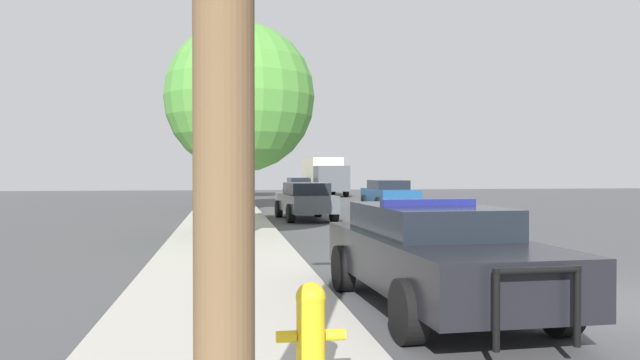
# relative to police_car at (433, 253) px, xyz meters

# --- Properties ---
(ground_plane) EXTENTS (110.00, 110.00, 0.00)m
(ground_plane) POSITION_rel_police_car_xyz_m (2.34, 0.04, -0.77)
(ground_plane) COLOR #474749
(sidewalk_left) EXTENTS (3.00, 110.00, 0.13)m
(sidewalk_left) POSITION_rel_police_car_xyz_m (-2.76, 0.04, -0.70)
(sidewalk_left) COLOR #ADA89E
(sidewalk_left) RESTS_ON ground_plane
(police_car) EXTENTS (2.22, 5.16, 1.49)m
(police_car) POSITION_rel_police_car_xyz_m (0.00, 0.00, 0.00)
(police_car) COLOR black
(police_car) RESTS_ON ground_plane
(fire_hydrant) EXTENTS (0.56, 0.25, 0.85)m
(fire_hydrant) POSITION_rel_police_car_xyz_m (-2.11, -3.15, -0.19)
(fire_hydrant) COLOR gold
(fire_hydrant) RESTS_ON sidewalk_left
(traffic_light) EXTENTS (4.02, 0.35, 5.43)m
(traffic_light) POSITION_rel_police_car_xyz_m (-1.71, 21.86, 3.20)
(traffic_light) COLOR #424247
(traffic_light) RESTS_ON sidewalk_left
(car_background_midblock) EXTENTS (2.10, 4.64, 1.44)m
(car_background_midblock) POSITION_rel_police_car_xyz_m (0.27, 15.83, -0.00)
(car_background_midblock) COLOR #474C51
(car_background_midblock) RESTS_ON ground_plane
(car_background_distant) EXTENTS (2.09, 4.19, 1.39)m
(car_background_distant) POSITION_rel_police_car_xyz_m (2.77, 39.72, -0.03)
(car_background_distant) COLOR #474C51
(car_background_distant) RESTS_ON ground_plane
(car_background_oncoming) EXTENTS (2.06, 4.54, 1.44)m
(car_background_oncoming) POSITION_rel_police_car_xyz_m (5.13, 21.51, 0.00)
(car_background_oncoming) COLOR navy
(car_background_oncoming) RESTS_ON ground_plane
(box_truck) EXTENTS (2.75, 7.63, 2.92)m
(box_truck) POSITION_rel_police_car_xyz_m (4.74, 39.45, 0.81)
(box_truck) COLOR #474C51
(box_truck) RESTS_ON ground_plane
(tree_sidewalk_near) EXTENTS (4.10, 4.10, 5.82)m
(tree_sidewalk_near) POSITION_rel_police_car_xyz_m (-2.39, 9.07, 3.12)
(tree_sidewalk_near) COLOR brown
(tree_sidewalk_near) RESTS_ON sidewalk_left
(tree_sidewalk_mid) EXTENTS (5.54, 5.54, 8.40)m
(tree_sidewalk_mid) POSITION_rel_police_car_xyz_m (-1.92, 21.06, 4.98)
(tree_sidewalk_mid) COLOR brown
(tree_sidewalk_mid) RESTS_ON sidewalk_left
(tree_sidewalk_far) EXTENTS (4.73, 4.73, 7.27)m
(tree_sidewalk_far) POSITION_rel_police_car_xyz_m (-2.23, 35.39, 4.25)
(tree_sidewalk_far) COLOR brown
(tree_sidewalk_far) RESTS_ON sidewalk_left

